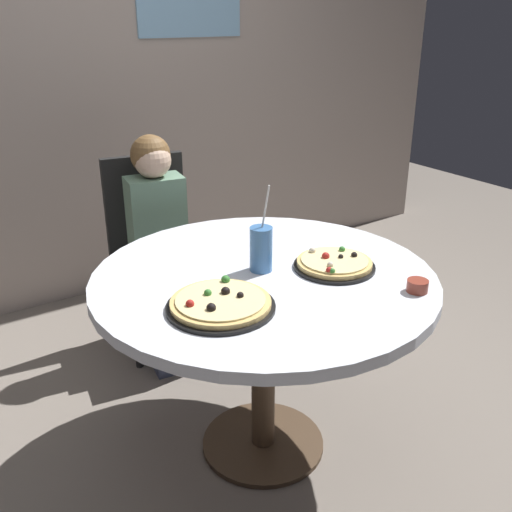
{
  "coord_description": "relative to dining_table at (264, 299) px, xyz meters",
  "views": [
    {
      "loc": [
        -1.03,
        -1.51,
        1.6
      ],
      "look_at": [
        0.0,
        0.05,
        0.8
      ],
      "focal_mm": 40.5,
      "sensor_mm": 36.0,
      "label": 1
    }
  ],
  "objects": [
    {
      "name": "ground_plane",
      "position": [
        0.0,
        0.0,
        -0.65
      ],
      "size": [
        8.0,
        8.0,
        0.0
      ],
      "primitive_type": "plane",
      "color": "slate"
    },
    {
      "name": "wall_with_window",
      "position": [
        0.0,
        1.76,
        0.8
      ],
      "size": [
        5.2,
        0.14,
        2.9
      ],
      "color": "#A8998E",
      "rests_on": "ground_plane"
    },
    {
      "name": "dining_table",
      "position": [
        0.0,
        0.0,
        0.0
      ],
      "size": [
        1.2,
        1.2,
        0.75
      ],
      "color": "silver",
      "rests_on": "ground_plane"
    },
    {
      "name": "chair_wooden",
      "position": [
        0.01,
        1.02,
        -0.12
      ],
      "size": [
        0.46,
        0.46,
        0.95
      ],
      "color": "black",
      "rests_on": "ground_plane"
    },
    {
      "name": "diner_child",
      "position": [
        -0.01,
        0.83,
        -0.17
      ],
      "size": [
        0.3,
        0.43,
        1.08
      ],
      "color": "#3F4766",
      "rests_on": "ground_plane"
    },
    {
      "name": "pizza_veggie",
      "position": [
        -0.25,
        -0.14,
        0.12
      ],
      "size": [
        0.34,
        0.34,
        0.05
      ],
      "color": "black",
      "rests_on": "dining_table"
    },
    {
      "name": "pizza_cheese",
      "position": [
        0.24,
        -0.1,
        0.12
      ],
      "size": [
        0.29,
        0.29,
        0.05
      ],
      "color": "black",
      "rests_on": "dining_table"
    },
    {
      "name": "soda_cup",
      "position": [
        0.01,
        0.03,
        0.18
      ],
      "size": [
        0.08,
        0.08,
        0.31
      ],
      "color": "#3F72B2",
      "rests_on": "dining_table"
    },
    {
      "name": "sauce_bowl",
      "position": [
        0.34,
        -0.39,
        0.12
      ],
      "size": [
        0.07,
        0.07,
        0.04
      ],
      "primitive_type": "cylinder",
      "color": "brown",
      "rests_on": "dining_table"
    }
  ]
}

